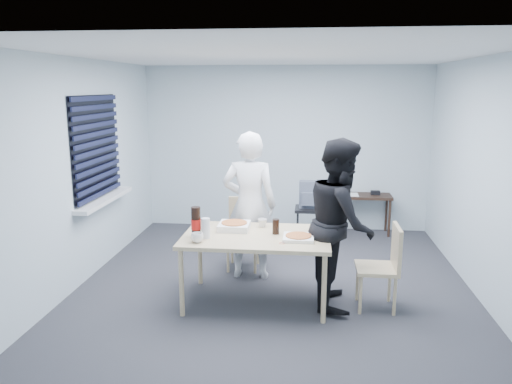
# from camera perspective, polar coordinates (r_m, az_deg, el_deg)

# --- Properties ---
(room) EXTENTS (5.00, 5.00, 5.00)m
(room) POSITION_cam_1_polar(r_m,az_deg,el_deg) (6.45, -17.49, 3.99)
(room) COLOR #2F2F34
(room) RESTS_ON ground
(dining_table) EXTENTS (1.53, 0.97, 0.75)m
(dining_table) POSITION_cam_1_polar(r_m,az_deg,el_deg) (5.28, 0.03, -5.54)
(dining_table) COLOR tan
(dining_table) RESTS_ON ground
(chair_far) EXTENTS (0.42, 0.42, 0.89)m
(chair_far) POSITION_cam_1_polar(r_m,az_deg,el_deg) (6.38, -1.38, -4.07)
(chair_far) COLOR tan
(chair_far) RESTS_ON ground
(chair_right) EXTENTS (0.42, 0.42, 0.89)m
(chair_right) POSITION_cam_1_polar(r_m,az_deg,el_deg) (5.35, 14.57, -7.68)
(chair_right) COLOR tan
(chair_right) RESTS_ON ground
(person_white) EXTENTS (0.65, 0.42, 1.77)m
(person_white) POSITION_cam_1_polar(r_m,az_deg,el_deg) (5.94, -0.74, -1.56)
(person_white) COLOR white
(person_white) RESTS_ON ground
(person_black) EXTENTS (0.47, 0.86, 1.77)m
(person_black) POSITION_cam_1_polar(r_m,az_deg,el_deg) (5.27, 9.64, -3.51)
(person_black) COLOR black
(person_black) RESTS_ON ground
(side_table) EXTENTS (0.93, 0.41, 0.62)m
(side_table) POSITION_cam_1_polar(r_m,az_deg,el_deg) (7.97, 11.91, -0.86)
(side_table) COLOR black
(side_table) RESTS_ON ground
(stool) EXTENTS (0.39, 0.39, 0.55)m
(stool) POSITION_cam_1_polar(r_m,az_deg,el_deg) (7.33, 6.01, -2.62)
(stool) COLOR black
(stool) RESTS_ON ground
(backpack) EXTENTS (0.28, 0.21, 0.39)m
(backpack) POSITION_cam_1_polar(r_m,az_deg,el_deg) (7.25, 6.07, -0.33)
(backpack) COLOR slate
(backpack) RESTS_ON stool
(pizza_box_a) EXTENTS (0.33, 0.33, 0.08)m
(pizza_box_a) POSITION_cam_1_polar(r_m,az_deg,el_deg) (5.45, -2.50, -3.88)
(pizza_box_a) COLOR white
(pizza_box_a) RESTS_ON dining_table
(pizza_box_b) EXTENTS (0.31, 0.31, 0.04)m
(pizza_box_b) POSITION_cam_1_polar(r_m,az_deg,el_deg) (5.13, 4.87, -5.17)
(pizza_box_b) COLOR white
(pizza_box_b) RESTS_ON dining_table
(mug_a) EXTENTS (0.17, 0.17, 0.10)m
(mug_a) POSITION_cam_1_polar(r_m,az_deg,el_deg) (5.04, -6.72, -5.20)
(mug_a) COLOR white
(mug_a) RESTS_ON dining_table
(mug_b) EXTENTS (0.10, 0.10, 0.09)m
(mug_b) POSITION_cam_1_polar(r_m,az_deg,el_deg) (5.53, 0.74, -3.56)
(mug_b) COLOR white
(mug_b) RESTS_ON dining_table
(cola_glass) EXTENTS (0.10, 0.10, 0.16)m
(cola_glass) POSITION_cam_1_polar(r_m,az_deg,el_deg) (5.28, 2.28, -3.97)
(cola_glass) COLOR black
(cola_glass) RESTS_ON dining_table
(soda_bottle) EXTENTS (0.10, 0.10, 0.32)m
(soda_bottle) POSITION_cam_1_polar(r_m,az_deg,el_deg) (5.17, -6.87, -3.51)
(soda_bottle) COLOR black
(soda_bottle) RESTS_ON dining_table
(plastic_cups) EXTENTS (0.10, 0.10, 0.21)m
(plastic_cups) POSITION_cam_1_polar(r_m,az_deg,el_deg) (5.15, -5.77, -4.13)
(plastic_cups) COLOR silver
(plastic_cups) RESTS_ON dining_table
(rubber_band) EXTENTS (0.06, 0.06, 0.00)m
(rubber_band) POSITION_cam_1_polar(r_m,az_deg,el_deg) (4.99, 2.99, -5.87)
(rubber_band) COLOR red
(rubber_band) RESTS_ON dining_table
(papers) EXTENTS (0.28, 0.33, 0.00)m
(papers) POSITION_cam_1_polar(r_m,az_deg,el_deg) (7.92, 10.86, -0.29)
(papers) COLOR white
(papers) RESTS_ON side_table
(black_box) EXTENTS (0.16, 0.14, 0.06)m
(black_box) POSITION_cam_1_polar(r_m,az_deg,el_deg) (8.00, 13.49, -0.08)
(black_box) COLOR black
(black_box) RESTS_ON side_table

